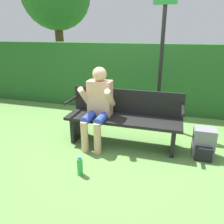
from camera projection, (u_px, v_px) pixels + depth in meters
name	position (u px, v px, depth m)	size (l,w,h in m)	color
ground_plane	(122.00, 144.00, 3.60)	(40.00, 40.00, 0.00)	#5B8942
hedge_back	(142.00, 78.00, 4.98)	(12.00, 0.46, 1.50)	#235623
park_bench	(124.00, 117.00, 3.50)	(1.82, 0.50, 0.86)	black
person_seated	(98.00, 103.00, 3.42)	(0.51, 0.61, 1.23)	#DBA884
backpack	(204.00, 143.00, 3.18)	(0.30, 0.32, 0.43)	slate
water_bottle	(80.00, 166.00, 2.78)	(0.07, 0.07, 0.25)	green
signpost	(161.00, 54.00, 3.84)	(0.39, 0.09, 2.41)	black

